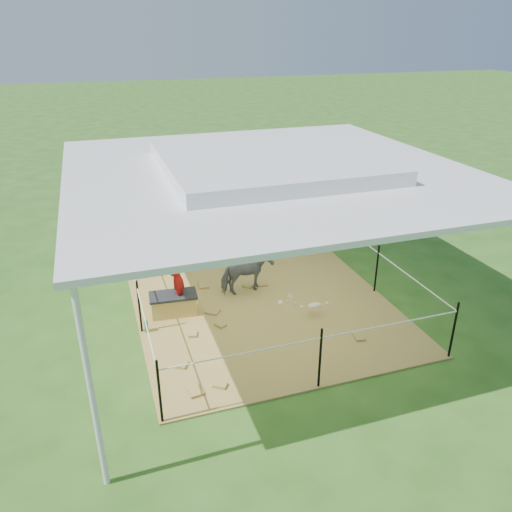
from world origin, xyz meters
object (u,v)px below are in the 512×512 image
object	(u,v)px
green_bottle	(146,326)
trash_barrel	(329,184)
picnic_table_far	(317,153)
woman	(177,272)
pony	(247,273)
picnic_table_near	(234,172)
distant_person	(252,175)
straw_bale	(174,305)
foal	(315,304)

from	to	relation	value
green_bottle	trash_barrel	distance (m)	8.42
picnic_table_far	woman	bearing A→B (deg)	-127.12
pony	picnic_table_near	distance (m)	7.59
pony	distant_person	size ratio (longest dim) A/B	0.90
straw_bale	distant_person	xyz separation A→B (m)	(3.63, 6.65, 0.34)
straw_bale	pony	size ratio (longest dim) A/B	0.80
trash_barrel	picnic_table_far	bearing A→B (deg)	70.01
pony	picnic_table_near	xyz separation A→B (m)	(1.89, 7.35, -0.07)
pony	trash_barrel	bearing A→B (deg)	-48.61
distant_person	trash_barrel	bearing A→B (deg)	156.97
picnic_table_near	distant_person	size ratio (longest dim) A/B	1.62
straw_bale	woman	distance (m)	0.66
straw_bale	picnic_table_near	world-z (taller)	picnic_table_near
trash_barrel	woman	bearing A→B (deg)	-136.38
woman	distant_person	world-z (taller)	woman
woman	picnic_table_near	size ratio (longest dim) A/B	0.53
straw_bale	distant_person	world-z (taller)	distant_person
green_bottle	picnic_table_near	bearing A→B (deg)	64.30
woman	trash_barrel	xyz separation A→B (m)	(5.52, 5.26, -0.41)
straw_bale	woman	size ratio (longest dim) A/B	0.83
straw_bale	pony	xyz separation A→B (m)	(1.48, 0.34, 0.24)
straw_bale	foal	size ratio (longest dim) A/B	0.97
green_bottle	picnic_table_far	world-z (taller)	picnic_table_far
straw_bale	distant_person	bearing A→B (deg)	61.34
pony	picnic_table_near	bearing A→B (deg)	-22.94
pony	trash_barrel	distance (m)	6.44
green_bottle	distant_person	xyz separation A→B (m)	(4.18, 7.10, 0.41)
woman	picnic_table_far	distance (m)	11.64
trash_barrel	distant_person	xyz separation A→B (m)	(-1.99, 1.38, 0.11)
picnic_table_near	trash_barrel	bearing A→B (deg)	-65.30
picnic_table_near	picnic_table_far	distance (m)	4.05
trash_barrel	distant_person	distance (m)	2.43
pony	picnic_table_far	distance (m)	10.57
straw_bale	woman	xyz separation A→B (m)	(0.10, 0.00, 0.65)
trash_barrel	picnic_table_near	distance (m)	3.31
picnic_table_near	picnic_table_far	size ratio (longest dim) A/B	0.95
straw_bale	picnic_table_near	xyz separation A→B (m)	(3.37, 7.69, 0.17)
trash_barrel	straw_bale	bearing A→B (deg)	-136.89
green_bottle	foal	size ratio (longest dim) A/B	0.27
woman	green_bottle	bearing A→B (deg)	-50.33
foal	trash_barrel	distance (m)	6.94
straw_bale	trash_barrel	bearing A→B (deg)	43.11
pony	foal	xyz separation A→B (m)	(0.89, -1.20, -0.19)
straw_bale	pony	bearing A→B (deg)	12.89
picnic_table_near	picnic_table_far	xyz separation A→B (m)	(3.72, 1.60, 0.02)
foal	pony	bearing A→B (deg)	127.45
pony	distant_person	xyz separation A→B (m)	(2.15, 6.31, 0.10)
woman	pony	xyz separation A→B (m)	(1.38, 0.34, -0.41)
pony	straw_bale	bearing A→B (deg)	94.34
straw_bale	pony	world-z (taller)	pony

